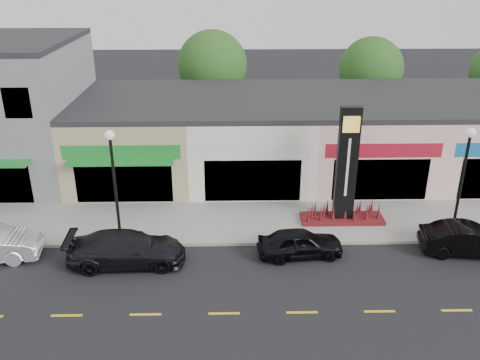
{
  "coord_description": "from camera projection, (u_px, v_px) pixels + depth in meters",
  "views": [
    {
      "loc": [
        -2.71,
        -18.81,
        12.43
      ],
      "look_at": [
        -2.24,
        4.0,
        2.54
      ],
      "focal_mm": 38.0,
      "sensor_mm": 36.0,
      "label": 1
    }
  ],
  "objects": [
    {
      "name": "car_dark_sedan",
      "position": [
        127.0,
        249.0,
        22.37
      ],
      "size": [
        2.32,
        5.24,
        1.5
      ],
      "primitive_type": "imported",
      "rotation": [
        0.0,
        0.0,
        1.61
      ],
      "color": "black",
      "rests_on": "ground"
    },
    {
      "name": "shop_cream",
      "position": [
        249.0,
        135.0,
        31.79
      ],
      "size": [
        7.0,
        10.01,
        4.8
      ],
      "color": "white",
      "rests_on": "ground"
    },
    {
      "name": "pylon_sign",
      "position": [
        345.0,
        183.0,
        25.25
      ],
      "size": [
        4.2,
        1.3,
        6.0
      ],
      "color": "#4F0D1B",
      "rests_on": "sidewalk"
    },
    {
      "name": "lamp_west_near",
      "position": [
        114.0,
        175.0,
        23.01
      ],
      "size": [
        0.44,
        0.44,
        5.47
      ],
      "color": "black",
      "rests_on": "sidewalk"
    },
    {
      "name": "ground",
      "position": [
        293.0,
        269.0,
        22.25
      ],
      "size": [
        120.0,
        120.0,
        0.0
      ],
      "primitive_type": "plane",
      "color": "black",
      "rests_on": "ground"
    },
    {
      "name": "car_black_sedan",
      "position": [
        300.0,
        243.0,
        23.0
      ],
      "size": [
        1.94,
        4.0,
        1.31
      ],
      "primitive_type": "imported",
      "rotation": [
        0.0,
        0.0,
        1.67
      ],
      "color": "black",
      "rests_on": "ground"
    },
    {
      "name": "tree_rear_west",
      "position": [
        212.0,
        65.0,
        37.98
      ],
      "size": [
        5.2,
        5.2,
        7.83
      ],
      "color": "#382619",
      "rests_on": "ground"
    },
    {
      "name": "shop_pink_e",
      "position": [
        471.0,
        133.0,
        32.05
      ],
      "size": [
        7.0,
        10.01,
        4.8
      ],
      "color": "#D4A9A1",
      "rests_on": "ground"
    },
    {
      "name": "sidewalk",
      "position": [
        283.0,
        221.0,
        26.21
      ],
      "size": [
        52.0,
        4.3,
        0.15
      ],
      "primitive_type": "cube",
      "color": "gray",
      "rests_on": "ground"
    },
    {
      "name": "tree_rear_mid",
      "position": [
        371.0,
        69.0,
        38.34
      ],
      "size": [
        4.8,
        4.8,
        7.29
      ],
      "color": "#382619",
      "rests_on": "ground"
    },
    {
      "name": "car_black_conv",
      "position": [
        469.0,
        240.0,
        23.15
      ],
      "size": [
        2.03,
        4.49,
        1.43
      ],
      "primitive_type": "imported",
      "rotation": [
        0.0,
        0.0,
        1.45
      ],
      "color": "black",
      "rests_on": "ground"
    },
    {
      "name": "lamp_east_near",
      "position": [
        463.0,
        173.0,
        23.31
      ],
      "size": [
        0.44,
        0.44,
        5.47
      ],
      "color": "black",
      "rests_on": "sidewalk"
    },
    {
      "name": "shop_pink_w",
      "position": [
        360.0,
        134.0,
        31.92
      ],
      "size": [
        7.0,
        10.01,
        4.8
      ],
      "color": "#D4A9A1",
      "rests_on": "ground"
    },
    {
      "name": "curb",
      "position": [
        288.0,
        243.0,
        24.14
      ],
      "size": [
        52.0,
        0.2,
        0.15
      ],
      "primitive_type": "cube",
      "color": "gray",
      "rests_on": "ground"
    },
    {
      "name": "shop_beige",
      "position": [
        137.0,
        135.0,
        31.65
      ],
      "size": [
        7.0,
        10.85,
        4.8
      ],
      "color": "tan",
      "rests_on": "ground"
    }
  ]
}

